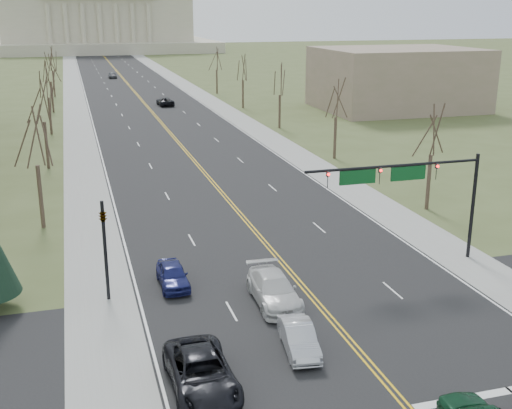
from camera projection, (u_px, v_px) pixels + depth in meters
ground at (397, 396)px, 28.04m from camera, size 600.00×600.00×0.00m
road at (135, 93)px, 129.09m from camera, size 20.00×380.00×0.01m
cross_road at (342, 332)px, 33.55m from camera, size 120.00×14.00×0.01m
sidewalk_left at (74, 95)px, 125.90m from camera, size 4.00×380.00×0.03m
sidewalk_right at (194, 91)px, 132.27m from camera, size 4.00×380.00×0.03m
center_line at (135, 93)px, 129.09m from camera, size 0.42×380.00×0.01m
edge_line_left at (85, 94)px, 126.49m from camera, size 0.15×380.00×0.01m
edge_line_right at (184, 91)px, 131.69m from camera, size 0.15×380.00×0.01m
stop_bar at (510, 390)px, 28.45m from camera, size 9.50×0.50×0.01m
capitol at (97, 14)px, 253.46m from camera, size 90.00×60.00×50.00m
signal_mast at (407, 181)px, 40.73m from camera, size 12.12×0.44×7.20m
signal_left at (104, 239)px, 36.31m from camera, size 0.32×0.36×6.00m
tree_r_0 at (433, 133)px, 52.29m from camera, size 3.74×3.74×8.50m
tree_l_0 at (35, 139)px, 47.62m from camera, size 3.96×3.96×9.00m
tree_r_1 at (336, 100)px, 70.66m from camera, size 3.74×3.74×8.50m
tree_l_1 at (43, 103)px, 65.99m from camera, size 3.96×3.96×9.00m
tree_r_2 at (280, 81)px, 89.03m from camera, size 3.74×3.74×8.50m
tree_l_2 at (47, 82)px, 84.37m from camera, size 3.96×3.96×9.00m
tree_r_3 at (243, 69)px, 107.40m from camera, size 3.74×3.74×8.50m
tree_l_3 at (50, 69)px, 102.74m from camera, size 3.96×3.96×9.00m
tree_r_4 at (216, 60)px, 125.77m from camera, size 3.74×3.74×8.50m
tree_l_4 at (52, 60)px, 121.11m from camera, size 3.96×3.96×9.00m
bldg_right_mass at (397, 79)px, 107.01m from camera, size 25.00×20.00×10.00m
car_sb_inner_lead at (299, 338)px, 31.58m from camera, size 1.97×4.31×1.37m
car_sb_outer_lead at (201, 373)px, 28.30m from camera, size 2.82×5.98×1.65m
car_sb_inner_second at (274, 289)px, 36.71m from camera, size 2.51×5.77×1.65m
car_sb_outer_second at (173, 275)px, 38.97m from camera, size 1.71×4.21×1.43m
car_far_nb at (165, 101)px, 111.71m from camera, size 2.70×5.30×1.43m
car_far_sb at (113, 75)px, 155.50m from camera, size 1.97×4.68×1.58m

